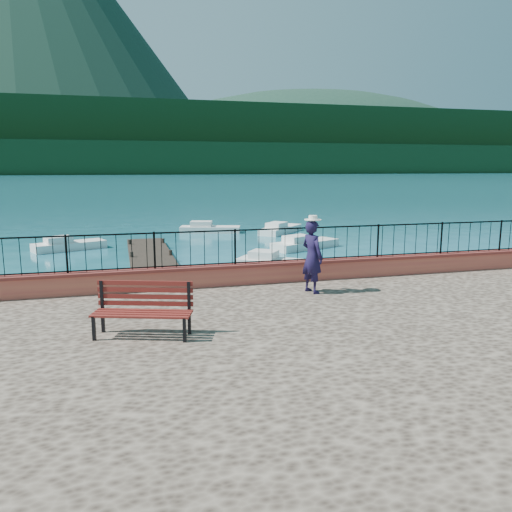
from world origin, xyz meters
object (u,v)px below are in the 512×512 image
park_bench (143,321)px  boat_4 (210,227)px  boat_2 (305,241)px  boat_1 (274,260)px  boat_3 (69,242)px  boat_0 (65,297)px  person (312,257)px  boat_5 (281,227)px

park_bench → boat_4: park_bench is taller
boat_2 → boat_1: bearing=-148.3°
park_bench → boat_1: (6.15, 11.12, -1.11)m
park_bench → boat_3: 19.20m
park_bench → boat_2: 18.56m
park_bench → boat_4: (5.60, 24.02, -1.11)m
boat_0 → person: bearing=-54.4°
boat_1 → boat_4: size_ratio=0.80×
boat_0 → boat_2: size_ratio=0.98×
person → boat_1: (1.70, 8.76, -1.75)m
boat_0 → boat_4: bearing=45.3°
park_bench → boat_4: bearing=95.5°
person → boat_4: size_ratio=0.47×
boat_4 → boat_5: (4.62, -1.41, 0.00)m
person → boat_4: person is taller
boat_0 → boat_1: bearing=7.2°
park_bench → boat_1: size_ratio=0.62×
boat_5 → boat_1: bearing=-156.5°
park_bench → boat_1: 12.76m
park_bench → boat_5: (10.22, 22.60, -1.11)m
boat_1 → boat_5: bearing=107.6°
park_bench → boat_3: (-3.06, 18.93, -1.11)m
boat_3 → boat_2: bearing=-35.9°
boat_5 → person: bearing=-152.9°
boat_5 → boat_2: bearing=-143.4°
person → boat_5: size_ratio=0.44×
boat_4 → person: bearing=-76.5°
boat_4 → boat_1: bearing=-71.0°
boat_4 → boat_5: 4.83m
park_bench → person: person is taller
boat_3 → boat_5: same height
boat_3 → boat_4: (8.66, 5.09, 0.00)m
park_bench → boat_0: park_bench is taller
person → boat_5: 21.12m
boat_4 → park_bench: bearing=-86.5°
person → park_bench: bearing=97.7°
person → boat_3: person is taller
boat_2 → boat_5: bearing=60.0°
boat_0 → boat_4: (7.73, 17.25, 0.00)m
boat_1 → boat_3: bearing=176.9°
boat_0 → boat_2: bearing=17.7°
park_bench → boat_5: bearing=84.3°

